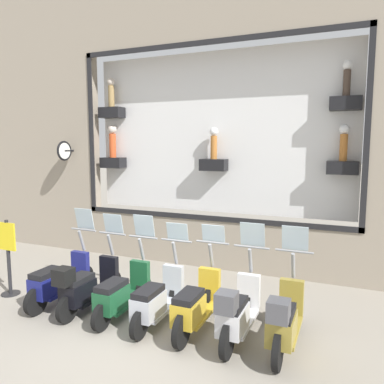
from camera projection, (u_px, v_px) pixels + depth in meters
The scene contains 10 objects.
ground_plane at pixel (134, 332), 5.98m from camera, with size 120.00×120.00×0.00m, color gray.
building_facade at pixel (212, 104), 8.78m from camera, with size 1.19×36.00×7.76m.
scooter_olive_0 at pixel (284, 320), 5.36m from camera, with size 1.81×0.61×1.68m.
scooter_white_1 at pixel (237, 312), 5.63m from camera, with size 1.80×0.60×1.68m.
scooter_yellow_2 at pixel (196, 305), 5.96m from camera, with size 1.81×0.60×1.58m.
scooter_silver_3 at pixel (157, 299), 6.23m from camera, with size 1.79×0.61×1.56m.
scooter_green_4 at pixel (121, 293), 6.50m from camera, with size 1.79×0.60×1.66m.
scooter_black_5 at pixel (86, 286), 6.71m from camera, with size 1.79×0.60×1.62m.
scooter_navy_6 at pixel (58, 281), 7.04m from camera, with size 1.80×0.61×1.69m.
shop_sign_post at pixel (8, 255), 7.39m from camera, with size 0.36×0.45×1.52m.
Camera 1 is at (-4.85, -3.05, 2.97)m, focal length 35.00 mm.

